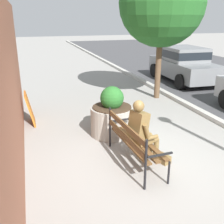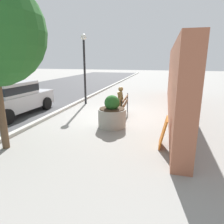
# 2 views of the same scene
# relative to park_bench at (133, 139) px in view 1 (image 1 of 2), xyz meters

# --- Properties ---
(ground_plane) EXTENTS (80.00, 80.00, 0.00)m
(ground_plane) POSITION_rel_park_bench_xyz_m (0.08, 0.25, -0.54)
(ground_plane) COLOR gray
(park_bench) EXTENTS (1.82, 0.62, 0.95)m
(park_bench) POSITION_rel_park_bench_xyz_m (0.00, 0.00, 0.00)
(park_bench) COLOR brown
(park_bench) RESTS_ON ground
(bronze_statue_seated) EXTENTS (0.62, 0.88, 1.37)m
(bronze_statue_seated) POSITION_rel_park_bench_xyz_m (0.07, 0.21, 0.12)
(bronze_statue_seated) COLOR brown
(bronze_statue_seated) RESTS_ON ground
(concrete_planter) EXTENTS (1.07, 1.07, 1.25)m
(concrete_planter) POSITION_rel_park_bench_xyz_m (-1.51, 0.05, -0.06)
(concrete_planter) COLOR gray
(concrete_planter) RESTS_ON ground
(street_tree_near_bench) EXTENTS (2.89, 2.89, 4.72)m
(street_tree_near_bench) POSITION_rel_park_bench_xyz_m (-4.17, 2.64, 2.72)
(street_tree_near_bench) COLOR brown
(street_tree_near_bench) RESTS_ON ground
(parked_car_grey) EXTENTS (4.17, 2.07, 1.56)m
(parked_car_grey) POSITION_rel_park_bench_xyz_m (-6.31, 5.01, 0.30)
(parked_car_grey) COLOR slate
(parked_car_grey) RESTS_ON ground
(leaning_signboard) EXTENTS (0.70, 0.23, 0.89)m
(leaning_signboard) POSITION_rel_park_bench_xyz_m (-2.87, -1.90, -0.09)
(leaning_signboard) COLOR #C6661E
(leaning_signboard) RESTS_ON ground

